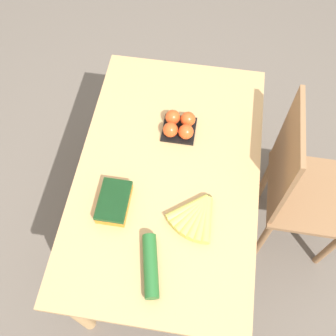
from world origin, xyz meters
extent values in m
plane|color=#665B51|center=(0.00, 0.00, 0.00)|extent=(12.00, 12.00, 0.00)
cube|color=tan|center=(0.00, 0.00, 0.72)|extent=(1.24, 0.77, 0.03)
cylinder|color=tan|center=(-0.56, -0.32, 0.35)|extent=(0.06, 0.06, 0.70)
cylinder|color=tan|center=(0.56, -0.32, 0.35)|extent=(0.06, 0.06, 0.70)
cylinder|color=tan|center=(-0.56, 0.32, 0.35)|extent=(0.06, 0.06, 0.70)
cube|color=#8E6642|center=(-0.14, 0.68, 0.44)|extent=(0.42, 0.40, 0.03)
cube|color=#8E6642|center=(-0.14, 0.49, 0.72)|extent=(0.39, 0.02, 0.53)
cylinder|color=#8E6642|center=(0.04, 0.85, 0.21)|extent=(0.04, 0.04, 0.43)
cylinder|color=#8E6642|center=(-0.32, 0.85, 0.21)|extent=(0.04, 0.04, 0.43)
cylinder|color=#8E6642|center=(0.04, 0.51, 0.21)|extent=(0.04, 0.04, 0.43)
cylinder|color=#8E6642|center=(-0.32, 0.51, 0.21)|extent=(0.04, 0.04, 0.43)
sphere|color=brown|center=(0.11, 0.18, 0.75)|extent=(0.03, 0.03, 0.03)
cylinder|color=#CCC651|center=(0.16, 0.10, 0.75)|extent=(0.14, 0.17, 0.04)
cylinder|color=#CCC651|center=(0.17, 0.11, 0.75)|extent=(0.16, 0.16, 0.04)
cylinder|color=#CCC651|center=(0.18, 0.13, 0.75)|extent=(0.18, 0.14, 0.04)
cylinder|color=#CCC651|center=(0.19, 0.14, 0.75)|extent=(0.19, 0.11, 0.04)
cylinder|color=#CCC651|center=(0.20, 0.15, 0.75)|extent=(0.19, 0.09, 0.04)
cylinder|color=#CCC651|center=(0.20, 0.17, 0.75)|extent=(0.19, 0.06, 0.04)
cylinder|color=#CCC651|center=(0.20, 0.18, 0.75)|extent=(0.19, 0.05, 0.04)
cube|color=black|center=(-0.22, 0.02, 0.74)|extent=(0.15, 0.15, 0.01)
sphere|color=#DB4C1E|center=(-0.25, -0.02, 0.78)|extent=(0.07, 0.07, 0.07)
sphere|color=#DB4C1E|center=(-0.18, -0.02, 0.78)|extent=(0.07, 0.07, 0.07)
sphere|color=#DB4C1E|center=(-0.25, 0.05, 0.78)|extent=(0.07, 0.07, 0.07)
sphere|color=#DB4C1E|center=(-0.18, 0.05, 0.78)|extent=(0.07, 0.07, 0.07)
cube|color=orange|center=(0.18, -0.19, 0.76)|extent=(0.18, 0.12, 0.05)
cube|color=#19471E|center=(0.18, -0.19, 0.78)|extent=(0.18, 0.12, 0.02)
cylinder|color=#236028|center=(0.41, 0.00, 0.76)|extent=(0.24, 0.10, 0.05)
camera|label=1|loc=(0.78, 0.12, 2.18)|focal=42.00mm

